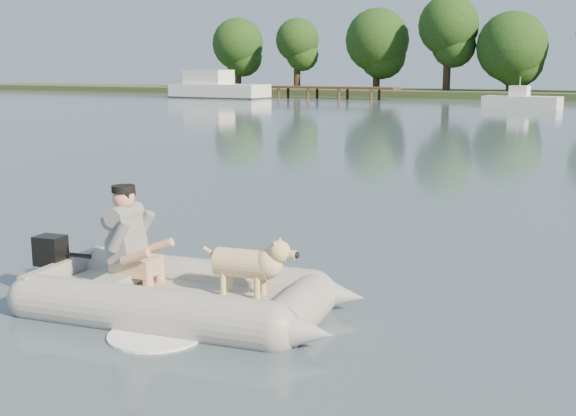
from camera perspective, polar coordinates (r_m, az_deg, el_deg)
The scene contains 8 objects.
water at distance 7.88m, azimuth -12.02°, elevation -8.00°, with size 160.00×160.00×0.00m, color slate.
dock at distance 65.39m, azimuth 1.16°, elevation 9.15°, with size 18.00×2.00×1.04m, color #4C331E, non-canonical shape.
dinghy at distance 7.62m, azimuth -8.27°, elevation -3.83°, with size 4.70×3.28×1.39m, color gray, non-canonical shape.
man at distance 7.96m, azimuth -12.61°, elevation -1.96°, with size 0.73×0.63×1.08m, color slate, non-canonical shape.
dog at distance 7.41m, azimuth -3.58°, elevation -4.77°, with size 0.94×0.33×0.63m, color tan, non-canonical shape.
outboard_motor at distance 8.58m, azimuth -18.17°, elevation -4.55°, with size 0.42×0.29×0.79m, color black, non-canonical shape.
cabin_cruiser at distance 64.98m, azimuth -5.49°, elevation 9.72°, with size 9.45×3.37×2.92m, color white, non-canonical shape.
motorboat at distance 50.57m, azimuth 18.04°, elevation 8.63°, with size 5.08×1.95×2.15m, color white, non-canonical shape.
Camera 1 is at (5.00, -5.54, 2.52)m, focal length 45.00 mm.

